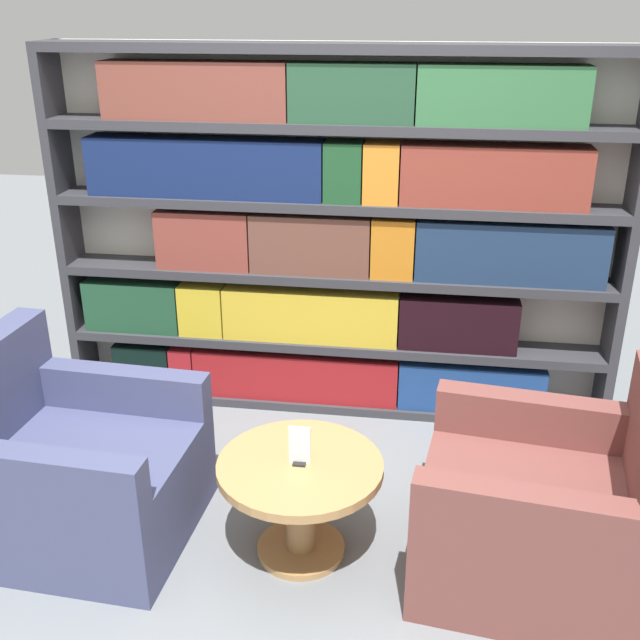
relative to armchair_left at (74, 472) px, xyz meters
The scene contains 6 objects.
ground_plane 1.03m from the armchair_left, ahead, with size 14.00×14.00×0.00m, color slate.
bookshelf 1.79m from the armchair_left, 53.37° to the left, with size 3.08×0.30×2.02m.
armchair_left is the anchor object (origin of this frame).
armchair_right 2.02m from the armchair_left, ahead, with size 1.03×0.94×0.88m.
coffee_table 1.01m from the armchair_left, ahead, with size 0.69×0.69×0.45m.
table_sign 1.04m from the armchair_left, ahead, with size 0.09×0.06×0.17m.
Camera 1 is at (0.48, -2.49, 2.21)m, focal length 42.00 mm.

